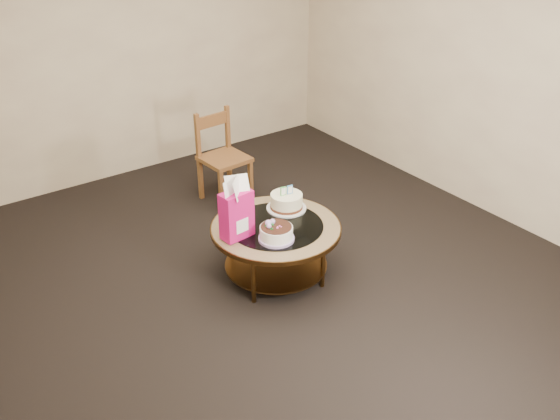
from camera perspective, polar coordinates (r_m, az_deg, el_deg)
ground at (r=5.08m, az=-0.37°, el=-5.86°), size 5.00×5.00×0.00m
room_walls at (r=4.38m, az=-0.43°, el=10.91°), size 4.52×5.02×2.61m
coffee_table at (r=4.87m, az=-0.38°, el=-2.21°), size 1.02×1.02×0.46m
decorated_cake at (r=4.62m, az=-0.36°, el=-2.17°), size 0.27×0.27×0.16m
cream_cake at (r=5.03m, az=0.59°, el=0.76°), size 0.32×0.32×0.20m
gift_bag at (r=4.58m, az=-4.01°, el=0.13°), size 0.25×0.19×0.48m
pillar_candle at (r=5.02m, az=-3.16°, el=0.17°), size 0.11×0.11×0.08m
dining_chair at (r=6.04m, az=-5.31°, el=4.89°), size 0.44×0.44×0.88m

